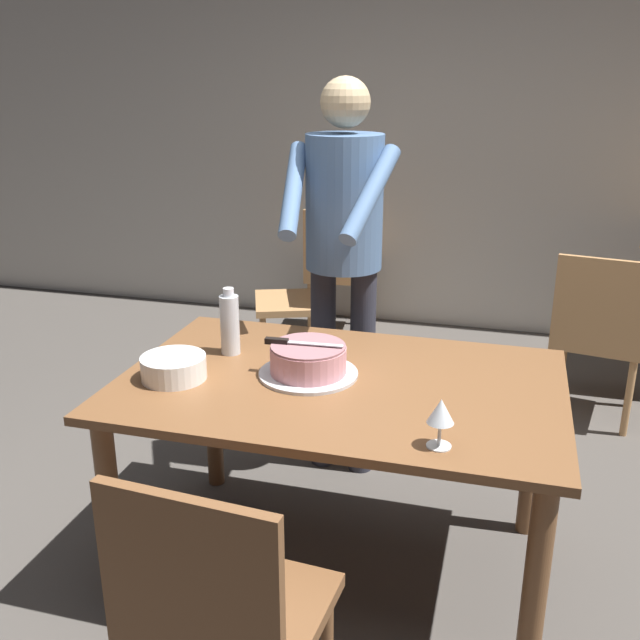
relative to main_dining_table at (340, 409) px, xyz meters
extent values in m
plane|color=#4C4742|center=(0.00, 0.00, -0.64)|extent=(14.00, 14.00, 0.00)
cube|color=#BCB7AD|center=(0.00, 2.87, 0.71)|extent=(10.00, 0.12, 2.70)
cube|color=brown|center=(0.00, 0.00, 0.09)|extent=(1.48, 0.97, 0.03)
cylinder|color=brown|center=(-0.66, -0.41, -0.28)|extent=(0.07, 0.07, 0.72)
cylinder|color=brown|center=(0.66, -0.41, -0.28)|extent=(0.07, 0.07, 0.72)
cylinder|color=brown|center=(-0.66, 0.41, -0.28)|extent=(0.07, 0.07, 0.72)
cylinder|color=brown|center=(0.66, 0.41, -0.28)|extent=(0.07, 0.07, 0.72)
cylinder|color=silver|center=(-0.12, 0.01, 0.11)|extent=(0.34, 0.34, 0.01)
cylinder|color=#D18C93|center=(-0.12, 0.01, 0.16)|extent=(0.26, 0.26, 0.09)
cylinder|color=#926267|center=(-0.12, 0.01, 0.21)|extent=(0.25, 0.25, 0.01)
cube|color=silver|center=(-0.10, 0.01, 0.22)|extent=(0.20, 0.03, 0.00)
cube|color=black|center=(-0.23, 0.01, 0.22)|extent=(0.08, 0.03, 0.02)
cylinder|color=white|center=(-0.55, -0.13, 0.11)|extent=(0.22, 0.22, 0.01)
cylinder|color=white|center=(-0.55, -0.13, 0.12)|extent=(0.22, 0.22, 0.01)
cylinder|color=white|center=(-0.55, -0.13, 0.13)|extent=(0.22, 0.22, 0.01)
cylinder|color=white|center=(-0.55, -0.13, 0.14)|extent=(0.22, 0.22, 0.01)
cylinder|color=white|center=(-0.55, -0.13, 0.15)|extent=(0.22, 0.22, 0.01)
cylinder|color=white|center=(-0.55, -0.13, 0.16)|extent=(0.22, 0.22, 0.01)
cylinder|color=white|center=(-0.55, -0.13, 0.17)|extent=(0.22, 0.22, 0.01)
cylinder|color=white|center=(-0.55, -0.13, 0.18)|extent=(0.22, 0.22, 0.01)
cylinder|color=silver|center=(0.37, -0.36, 0.11)|extent=(0.07, 0.07, 0.00)
cylinder|color=silver|center=(0.37, -0.36, 0.15)|extent=(0.01, 0.01, 0.07)
cone|color=silver|center=(0.37, -0.36, 0.22)|extent=(0.08, 0.08, 0.07)
cylinder|color=silver|center=(-0.45, 0.13, 0.22)|extent=(0.07, 0.07, 0.22)
cylinder|color=silver|center=(-0.45, 0.13, 0.34)|extent=(0.04, 0.04, 0.03)
cylinder|color=#2D2D38|center=(-0.07, 0.70, -0.17)|extent=(0.11, 0.11, 0.95)
cylinder|color=#2D2D38|center=(-0.25, 0.71, -0.17)|extent=(0.11, 0.11, 0.95)
cylinder|color=#4C6B93|center=(-0.16, 0.71, 0.58)|extent=(0.32, 0.32, 0.55)
sphere|color=tan|center=(-0.16, 0.71, 0.98)|extent=(0.20, 0.20, 0.20)
cylinder|color=#4C6B93|center=(-0.01, 0.52, 0.65)|extent=(0.17, 0.42, 0.34)
cylinder|color=#4C6B93|center=(-0.33, 0.53, 0.65)|extent=(0.14, 0.42, 0.34)
cube|color=brown|center=(-0.08, -0.79, -0.21)|extent=(0.47, 0.47, 0.04)
cylinder|color=brown|center=(-0.24, -0.59, -0.44)|extent=(0.04, 0.04, 0.41)
cube|color=brown|center=(-0.09, -0.99, 0.03)|extent=(0.44, 0.06, 0.45)
cube|color=tan|center=(1.00, 1.57, -0.21)|extent=(0.51, 0.51, 0.04)
cylinder|color=tan|center=(0.85, 1.79, -0.44)|extent=(0.04, 0.04, 0.41)
cylinder|color=tan|center=(1.21, 1.72, -0.44)|extent=(0.04, 0.04, 0.41)
cylinder|color=tan|center=(0.78, 1.43, -0.44)|extent=(0.04, 0.04, 0.41)
cylinder|color=tan|center=(1.14, 1.36, -0.44)|extent=(0.04, 0.04, 0.41)
cube|color=tan|center=(0.96, 1.37, 0.03)|extent=(0.44, 0.11, 0.45)
cube|color=tan|center=(-0.72, 1.73, -0.21)|extent=(0.57, 0.57, 0.04)
cylinder|color=tan|center=(-0.83, 1.50, -0.44)|extent=(0.04, 0.04, 0.41)
cylinder|color=tan|center=(-0.95, 1.84, -0.44)|extent=(0.04, 0.04, 0.41)
cylinder|color=tan|center=(-0.49, 1.63, -0.44)|extent=(0.04, 0.04, 0.41)
cylinder|color=tan|center=(-0.61, 1.97, -0.44)|extent=(0.04, 0.04, 0.41)
cube|color=tan|center=(-0.53, 1.80, 0.03)|extent=(0.18, 0.42, 0.45)
cube|color=tan|center=(-0.60, 2.44, -0.21)|extent=(0.49, 0.49, 0.04)
cylinder|color=tan|center=(-0.80, 2.61, -0.44)|extent=(0.04, 0.04, 0.41)
cylinder|color=tan|center=(-0.44, 2.65, -0.44)|extent=(0.04, 0.04, 0.41)
cylinder|color=tan|center=(-0.76, 2.24, -0.44)|extent=(0.04, 0.04, 0.41)
cylinder|color=tan|center=(-0.40, 2.28, -0.44)|extent=(0.04, 0.04, 0.41)
cube|color=tan|center=(-0.58, 2.24, 0.03)|extent=(0.44, 0.08, 0.45)
camera|label=1|loc=(0.52, -2.13, 1.09)|focal=39.96mm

